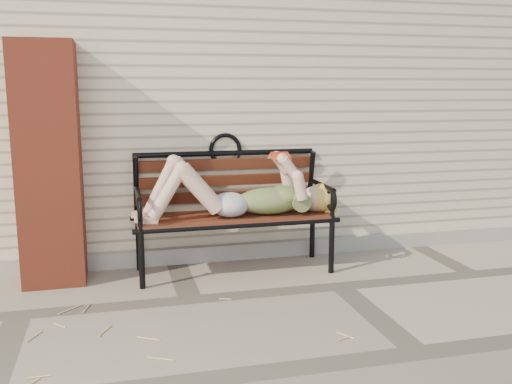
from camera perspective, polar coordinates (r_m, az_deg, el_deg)
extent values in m
plane|color=gray|center=(4.85, 8.45, -9.31)|extent=(80.00, 80.00, 0.00)
cube|color=beige|center=(7.42, -0.27, 9.40)|extent=(8.00, 4.00, 3.00)
cube|color=#9F9A90|center=(5.69, 4.71, -5.47)|extent=(8.00, 0.10, 0.15)
cube|color=#993722|center=(5.02, -19.96, 2.62)|extent=(0.50, 0.50, 2.00)
cylinder|color=black|center=(4.76, -11.37, -6.58)|extent=(0.05, 0.05, 0.50)
cylinder|color=black|center=(5.24, -11.66, -5.02)|extent=(0.05, 0.05, 0.50)
cylinder|color=black|center=(5.10, 7.57, -5.32)|extent=(0.05, 0.05, 0.50)
cylinder|color=black|center=(5.55, 5.65, -3.98)|extent=(0.05, 0.05, 0.50)
cube|color=#5E2A18|center=(5.04, -2.20, -2.49)|extent=(1.70, 0.55, 0.03)
cylinder|color=black|center=(4.80, -1.57, -3.39)|extent=(1.79, 0.04, 0.04)
cylinder|color=black|center=(5.28, -2.77, -2.14)|extent=(1.79, 0.04, 0.04)
torus|color=black|center=(5.31, -3.09, 4.26)|extent=(0.31, 0.04, 0.31)
ellipsoid|color=#093B43|center=(5.05, 1.34, -0.89)|extent=(0.60, 0.35, 0.23)
ellipsoid|color=#093B43|center=(5.08, 2.79, -0.39)|extent=(0.29, 0.33, 0.18)
ellipsoid|color=#B4B5BA|center=(4.97, -2.63, -1.28)|extent=(0.33, 0.38, 0.21)
sphere|color=#D9A792|center=(5.18, 5.98, -0.66)|extent=(0.25, 0.25, 0.25)
ellipsoid|color=#E1B154|center=(5.20, 6.56, -0.57)|extent=(0.28, 0.28, 0.26)
cube|color=#AD2C13|center=(5.01, 2.34, 3.92)|extent=(0.16, 0.02, 0.02)
cube|color=white|center=(4.97, 2.49, 3.51)|extent=(0.16, 0.10, 0.06)
cube|color=white|center=(5.06, 2.19, 3.64)|extent=(0.16, 0.10, 0.06)
cube|color=#AD2C13|center=(4.97, 2.51, 3.56)|extent=(0.17, 0.10, 0.06)
cube|color=#AD2C13|center=(5.06, 2.18, 3.69)|extent=(0.17, 0.10, 0.06)
cylinder|color=tan|center=(4.09, -8.48, -13.02)|extent=(0.04, 0.16, 0.01)
cylinder|color=tan|center=(3.50, -0.80, -17.13)|extent=(0.15, 0.02, 0.01)
cylinder|color=tan|center=(4.62, -9.74, -10.28)|extent=(0.08, 0.12, 0.01)
cylinder|color=tan|center=(3.82, -2.83, -14.65)|extent=(0.12, 0.10, 0.01)
cylinder|color=tan|center=(3.85, 0.66, -14.42)|extent=(0.05, 0.12, 0.01)
cylinder|color=tan|center=(4.55, -5.66, -10.48)|extent=(0.13, 0.01, 0.01)
cylinder|color=tan|center=(3.82, 10.24, -14.81)|extent=(0.06, 0.14, 0.01)
cylinder|color=tan|center=(4.55, 7.80, -10.53)|extent=(0.10, 0.08, 0.01)
cylinder|color=tan|center=(3.42, -11.57, -18.05)|extent=(0.12, 0.03, 0.01)
cylinder|color=tan|center=(4.08, -7.16, -13.06)|extent=(0.08, 0.11, 0.01)
cylinder|color=tan|center=(4.00, 8.89, -13.57)|extent=(0.18, 0.10, 0.01)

